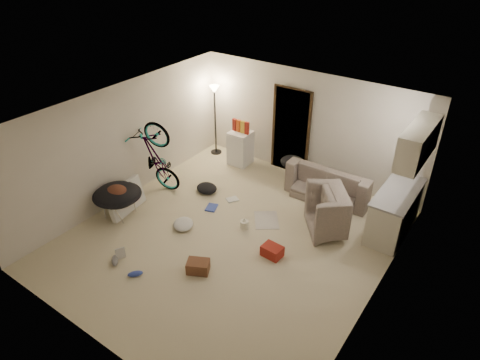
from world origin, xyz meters
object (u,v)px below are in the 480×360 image
Objects in this scene: tv_box at (126,198)px; armchair at (343,216)px; kitchen_counter at (394,212)px; mini_fridge at (240,148)px; juicer at (244,224)px; sofa at (330,185)px; drink_case_a at (198,266)px; bicycle at (158,172)px; floor_lamp at (215,105)px; saucer_chair at (118,198)px; drink_case_b at (272,251)px.

armchair is at bearing 18.91° from tv_box.
kitchen_counter is 5.35m from tv_box.
juicer is at bearing -54.79° from mini_fridge.
drink_case_a is (-0.83, -3.50, -0.16)m from sofa.
bicycle is 4.75× the size of drink_case_a.
kitchen_counter is 1.77× the size of mini_fridge.
floor_lamp is 1.86× the size of saucer_chair.
mini_fridge is 3.15m from tv_box.
kitchen_counter is 1.54× the size of saucer_chair.
sofa is 1.90× the size of saucer_chair.
mini_fridge is at bearing 172.14° from kitchen_counter.
kitchen_counter is 0.81× the size of sofa.
juicer reaches higher than drink_case_b.
armchair is 4.25× the size of juicer.
floor_lamp is at bearing 172.34° from kitchen_counter.
tv_box is (0.00, -0.97, -0.16)m from bicycle.
armchair is 1.20× the size of mini_fridge.
sofa is 4.36m from tv_box.
juicer is at bearing 13.55° from tv_box.
saucer_chair is at bearing -104.45° from mini_fridge.
floor_lamp reaches higher than kitchen_counter.
sofa is 2.42m from drink_case_b.
floor_lamp is 2.34m from bicycle.
armchair is (0.72, -0.97, 0.06)m from sofa.
saucer_chair is at bearing -150.31° from kitchen_counter.
armchair is at bearing -147.12° from kitchen_counter.
drink_case_a is at bearing 110.42° from armchair.
kitchen_counter is 0.84× the size of bicycle.
sofa is 1.95× the size of tv_box.
mini_fridge reaches higher than sofa.
floor_lamp is 4.30m from armchair.
saucer_chair reaches higher than drink_case_a.
tv_box is at bearing 170.37° from bicycle.
tv_box is 2.62× the size of drink_case_b.
floor_lamp is at bearing 35.62° from armchair.
bicycle reaches higher than juicer.
armchair reaches higher than drink_case_a.
kitchen_counter is at bearing 29.69° from saucer_chair.
tv_box reaches higher than juicer.
juicer is (-0.04, 1.46, -0.01)m from drink_case_a.
saucer_chair is 2.42m from drink_case_a.
armchair is 2.70× the size of drink_case_a.
kitchen_counter is (4.83, -0.65, -0.87)m from floor_lamp.
saucer_chair is 3.31m from drink_case_b.
mini_fridge is at bearing 77.07° from saucer_chair.
sofa is (3.31, -0.20, -1.04)m from floor_lamp.
kitchen_counter is 1.58× the size of tv_box.
drink_case_b is (3.21, -0.43, -0.37)m from bicycle.
saucer_chair is at bearing -97.92° from tv_box.
sofa is 4.91× the size of drink_case_a.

